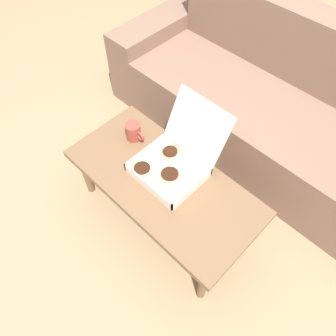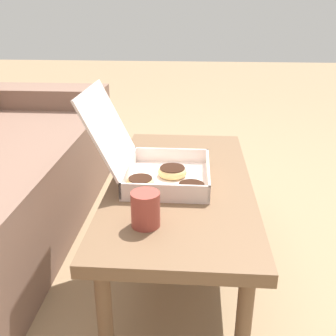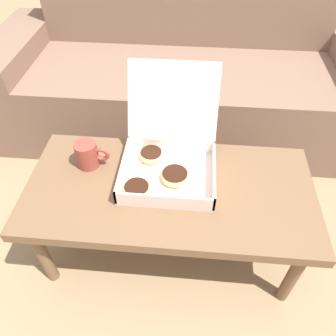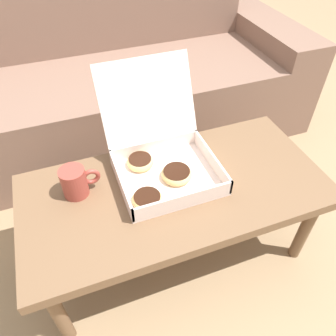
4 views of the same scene
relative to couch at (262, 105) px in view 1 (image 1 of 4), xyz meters
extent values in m
plane|color=#937756|center=(0.00, -0.78, -0.29)|extent=(12.00, 12.00, 0.00)
cube|color=#7A5B4C|center=(0.00, -0.15, -0.08)|extent=(1.61, 0.58, 0.42)
cube|color=#7A5B4C|center=(0.00, 0.24, 0.13)|extent=(1.61, 0.20, 0.84)
cube|color=#7A5B4C|center=(-0.92, -0.05, -0.02)|extent=(0.24, 0.78, 0.53)
cube|color=brown|center=(0.00, -0.91, 0.08)|extent=(1.05, 0.50, 0.04)
cylinder|color=brown|center=(-0.46, -1.10, -0.11)|extent=(0.04, 0.04, 0.35)
cylinder|color=brown|center=(0.46, -1.10, -0.11)|extent=(0.04, 0.04, 0.35)
cylinder|color=brown|center=(-0.46, -0.72, -0.11)|extent=(0.04, 0.04, 0.35)
cylinder|color=brown|center=(0.46, -0.72, -0.11)|extent=(0.04, 0.04, 0.35)
cube|color=silver|center=(-0.01, -0.87, 0.10)|extent=(0.34, 0.29, 0.01)
cube|color=silver|center=(-0.01, -1.01, 0.14)|extent=(0.34, 0.01, 0.06)
cube|color=silver|center=(-0.01, -0.72, 0.14)|extent=(0.34, 0.01, 0.06)
cube|color=silver|center=(-0.18, -0.87, 0.14)|extent=(0.01, 0.29, 0.06)
cube|color=silver|center=(0.16, -0.87, 0.14)|extent=(0.01, 0.29, 0.06)
cube|color=silver|center=(-0.01, -0.66, 0.30)|extent=(0.34, 0.13, 0.27)
torus|color=#E5BC75|center=(0.02, -0.88, 0.13)|extent=(0.11, 0.11, 0.03)
cylinder|color=black|center=(0.02, -0.88, 0.14)|extent=(0.09, 0.09, 0.01)
torus|color=#E5BC75|center=(-0.08, -0.78, 0.13)|extent=(0.10, 0.10, 0.03)
cylinder|color=black|center=(-0.08, -0.78, 0.14)|extent=(0.08, 0.08, 0.01)
torus|color=#E5BC75|center=(-0.11, -0.95, 0.12)|extent=(0.10, 0.10, 0.03)
cylinder|color=black|center=(-0.11, -0.95, 0.13)|extent=(0.09, 0.09, 0.01)
cylinder|color=#993D33|center=(-0.32, -0.82, 0.15)|extent=(0.08, 0.08, 0.10)
torus|color=#993D33|center=(-0.26, -0.82, 0.16)|extent=(0.06, 0.02, 0.06)
camera|label=1|loc=(0.67, -1.55, 1.50)|focal=35.00mm
camera|label=2|loc=(-1.29, -0.96, 0.69)|focal=42.00mm
camera|label=3|loc=(0.06, -1.69, 1.00)|focal=35.00mm
camera|label=4|loc=(-0.29, -1.62, 0.92)|focal=35.00mm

